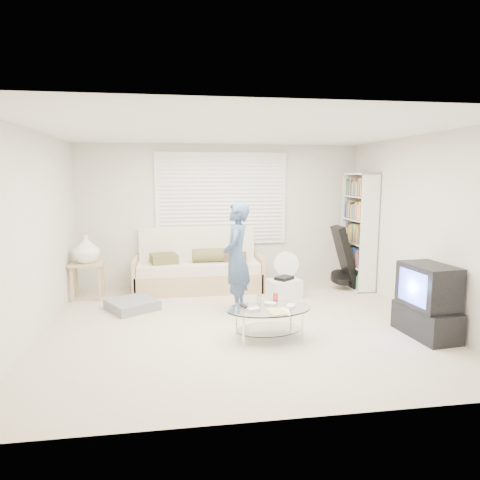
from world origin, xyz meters
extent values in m
plane|color=tan|center=(0.00, 0.00, 0.00)|extent=(5.00, 5.00, 0.00)
cube|color=beige|center=(0.00, 2.25, 1.25)|extent=(5.00, 0.02, 2.50)
cube|color=beige|center=(0.00, -2.25, 1.25)|extent=(5.00, 0.02, 2.50)
cube|color=beige|center=(-2.50, 0.00, 1.25)|extent=(0.02, 4.50, 2.50)
cube|color=beige|center=(2.50, 0.00, 1.25)|extent=(0.02, 4.50, 2.50)
cube|color=white|center=(0.00, 0.00, 2.50)|extent=(5.00, 4.50, 0.02)
cube|color=white|center=(0.00, 2.22, 1.55)|extent=(2.32, 0.06, 1.62)
cube|color=black|center=(0.00, 2.21, 1.55)|extent=(2.20, 0.01, 1.50)
cube|color=silver|center=(0.00, 2.18, 1.55)|extent=(2.16, 0.04, 1.50)
cube|color=silver|center=(0.00, 2.20, 1.55)|extent=(2.32, 0.08, 1.62)
cube|color=tan|center=(-0.44, 1.83, 0.17)|extent=(2.10, 0.84, 0.34)
cube|color=beige|center=(-0.44, 1.81, 0.42)|extent=(2.02, 0.78, 0.17)
cube|color=beige|center=(-0.44, 2.17, 0.74)|extent=(2.02, 0.23, 0.65)
cube|color=tan|center=(-1.50, 1.83, 0.29)|extent=(0.06, 0.84, 0.59)
cube|color=tan|center=(0.61, 1.83, 0.29)|extent=(0.06, 0.84, 0.59)
cube|color=#4F5328|center=(-1.02, 1.78, 0.58)|extent=(0.50, 0.50, 0.15)
cylinder|color=#4F5328|center=(-0.29, 1.75, 0.62)|extent=(0.53, 0.23, 0.23)
cube|color=#443122|center=(0.19, 1.81, 0.57)|extent=(0.44, 0.44, 0.13)
cube|color=#5E5F63|center=(-1.47, 0.89, 0.07)|extent=(0.86, 0.86, 0.14)
cube|color=tan|center=(-2.22, 1.57, 0.57)|extent=(0.52, 0.41, 0.04)
cube|color=tan|center=(-2.43, 1.42, 0.28)|extent=(0.04, 0.04, 0.56)
cube|color=tan|center=(-2.01, 1.42, 0.28)|extent=(0.04, 0.04, 0.56)
cube|color=tan|center=(-2.43, 1.73, 0.28)|extent=(0.04, 0.04, 0.56)
cube|color=tan|center=(-2.01, 1.73, 0.28)|extent=(0.04, 0.04, 0.56)
imported|color=white|center=(-2.22, 1.57, 0.81)|extent=(0.42, 0.42, 0.43)
cube|color=white|center=(2.33, 1.60, 1.00)|extent=(0.32, 0.84, 2.00)
cube|color=black|center=(2.06, 1.53, 0.57)|extent=(0.43, 0.39, 1.08)
cylinder|color=black|center=(2.02, 1.53, 0.21)|extent=(0.39, 0.41, 0.21)
cylinder|color=white|center=(1.00, 1.52, 0.02)|extent=(0.28, 0.28, 0.03)
cylinder|color=white|center=(1.00, 1.52, 0.20)|extent=(0.04, 0.04, 0.36)
cylinder|color=white|center=(1.00, 1.52, 0.49)|extent=(0.43, 0.20, 0.42)
cylinder|color=white|center=(1.00, 1.52, 0.49)|extent=(0.12, 0.08, 0.11)
cube|color=white|center=(0.89, 1.15, 0.15)|extent=(0.57, 0.46, 0.30)
cube|color=black|center=(0.89, 1.15, 0.33)|extent=(0.34, 0.33, 0.05)
cube|color=black|center=(2.20, -0.72, 0.18)|extent=(0.52, 0.86, 0.36)
cube|color=black|center=(2.20, -0.72, 0.63)|extent=(0.52, 0.72, 0.53)
cube|color=#6271FF|center=(1.98, -0.74, 0.63)|extent=(0.07, 0.52, 0.40)
ellipsoid|color=silver|center=(0.27, -0.53, 0.37)|extent=(1.07, 0.72, 0.02)
ellipsoid|color=silver|center=(0.27, -0.53, 0.11)|extent=(0.82, 0.55, 0.01)
cylinder|color=silver|center=(-0.07, -0.76, 0.18)|extent=(0.03, 0.03, 0.36)
cylinder|color=silver|center=(0.63, -0.71, 0.18)|extent=(0.03, 0.03, 0.36)
cylinder|color=silver|center=(-0.10, -0.34, 0.18)|extent=(0.03, 0.03, 0.36)
cylinder|color=silver|center=(0.61, -0.30, 0.18)|extent=(0.03, 0.03, 0.36)
cube|color=white|center=(0.07, -0.62, 0.40)|extent=(0.16, 0.13, 0.04)
cube|color=white|center=(0.31, -0.43, 0.40)|extent=(0.17, 0.15, 0.04)
cube|color=white|center=(0.53, -0.56, 0.40)|extent=(0.15, 0.17, 0.04)
cylinder|color=silver|center=(0.18, -0.36, 0.44)|extent=(0.06, 0.06, 0.11)
cylinder|color=red|center=(0.39, -0.33, 0.44)|extent=(0.06, 0.06, 0.12)
cube|color=black|center=(-0.02, -0.43, 0.39)|extent=(0.08, 0.17, 0.02)
cube|color=white|center=(0.37, -0.69, 0.39)|extent=(0.24, 0.31, 0.01)
cube|color=tan|center=(0.33, -0.71, 0.39)|extent=(0.22, 0.28, 0.01)
imported|color=navy|center=(0.03, 0.58, 0.79)|extent=(0.53, 0.66, 1.59)
camera|label=1|loc=(-0.81, -5.36, 1.94)|focal=32.00mm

